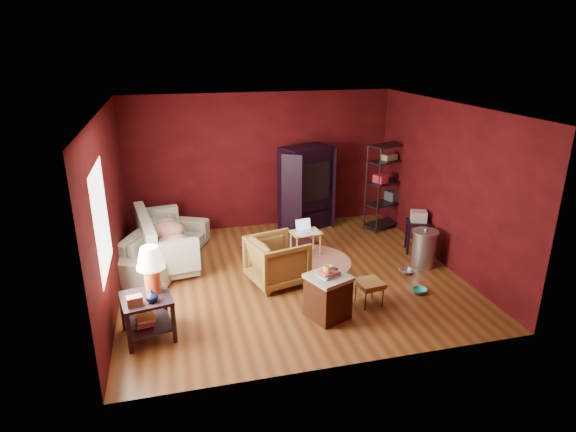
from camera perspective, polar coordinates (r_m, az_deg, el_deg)
name	(u,v)px	position (r m, az deg, el deg)	size (l,w,h in m)	color
room	(289,197)	(7.65, 0.10, 2.29)	(5.54, 5.04, 2.84)	brown
sofa	(164,239)	(8.76, -14.51, -2.68)	(2.29, 0.67, 0.89)	#9B9F8A
armchair	(277,259)	(7.79, -1.28, -5.06)	(0.83, 0.78, 0.86)	black
pet_bowl_steel	(407,267)	(8.47, 13.92, -5.85)	(0.25, 0.06, 0.25)	#B1B4B8
pet_bowl_turquoise	(420,286)	(7.89, 15.41, -8.05)	(0.22, 0.07, 0.22)	teal
vase	(152,296)	(6.44, -15.84, -9.12)	(0.16, 0.16, 0.16)	#0C173C
mug	(328,268)	(6.67, 4.74, -6.21)	(0.13, 0.10, 0.13)	#E2D36E
side_table	(149,284)	(6.59, -16.18, -7.75)	(0.73, 0.73, 1.24)	black
sofa_cushions	(163,242)	(8.77, -14.62, -2.94)	(1.08, 2.08, 0.83)	#9B9F8A
hamper	(328,296)	(6.92, 4.75, -9.37)	(0.69, 0.69, 0.75)	#3E1E0E
footstool	(370,284)	(7.32, 9.66, -8.00)	(0.41, 0.41, 0.38)	black
rug_round	(308,262)	(8.68, 2.44, -5.42)	(2.00, 2.00, 0.01)	beige
rug_oriental	(280,245)	(9.34, -0.91, -3.44)	(1.54, 1.37, 0.01)	#441218
laptop_desk	(305,234)	(8.82, 2.08, -2.16)	(0.57, 0.47, 0.66)	#F8E871
tv_armoire	(306,187)	(9.95, 2.15, 3.49)	(1.26, 1.05, 1.75)	black
wire_shelving	(387,182)	(10.19, 11.70, 3.91)	(0.96, 0.67, 1.80)	#24272C
small_stand	(418,221)	(9.21, 15.17, -0.63)	(0.52, 0.52, 0.80)	black
trash_can	(424,248)	(8.74, 15.82, -3.69)	(0.53, 0.53, 0.70)	#A4A4AB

